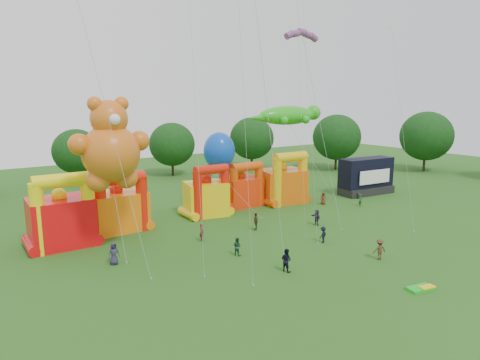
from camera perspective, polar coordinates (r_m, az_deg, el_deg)
ground at (r=32.58m, az=22.57°, el=-15.43°), size 160.00×160.00×0.00m
tree_ring at (r=29.78m, az=21.21°, el=-4.92°), size 123.02×125.12×12.07m
bouncy_castle_0 at (r=44.16m, az=-22.68°, el=-4.72°), size 5.74×4.61×7.26m
bouncy_castle_1 at (r=47.35m, az=-15.94°, el=-3.61°), size 5.87×4.80×6.52m
bouncy_castle_2 at (r=51.47m, az=-4.43°, el=-2.13°), size 5.48×4.73×6.31m
bouncy_castle_3 at (r=55.87m, az=0.22°, el=-1.21°), size 5.06×4.09×5.93m
bouncy_castle_4 at (r=57.92m, az=5.81°, el=-0.43°), size 6.55×5.69×7.02m
stage_trailer at (r=65.55m, az=16.47°, el=0.45°), size 8.68×3.90×5.37m
teddy_bear_kite at (r=38.64m, az=-16.83°, el=3.92°), size 7.03×5.10×14.21m
gecko_kite at (r=59.68m, az=8.72°, el=4.21°), size 12.84×10.08×13.02m
octopus_kite at (r=53.40m, az=-1.78°, el=1.44°), size 3.98×9.13×9.86m
parafoil_kites at (r=36.76m, az=-8.35°, el=9.26°), size 27.57×11.53×28.47m
diamond_kites at (r=40.44m, az=6.62°, el=14.13°), size 26.53×12.95×43.05m
folded_kite_bundle at (r=35.25m, az=23.00°, el=-13.16°), size 2.15×1.38×0.31m
spectator_0 at (r=38.37m, az=-16.49°, el=-9.37°), size 1.02×0.71×1.98m
spectator_1 at (r=42.84m, az=-5.13°, el=-6.93°), size 0.55×0.73×1.81m
spectator_2 at (r=38.94m, az=-0.41°, el=-8.84°), size 0.92×1.00×1.67m
spectator_3 at (r=42.97m, az=11.00°, el=-7.16°), size 1.17×0.86×1.62m
spectator_4 at (r=46.10m, az=2.12°, el=-5.51°), size 1.11×1.16×1.93m
spectator_5 at (r=48.57m, az=10.17°, el=-4.93°), size 0.78×1.68×1.75m
spectator_6 at (r=57.92m, az=11.03°, el=-2.41°), size 0.98×0.93×1.68m
spectator_7 at (r=58.04m, az=15.76°, el=-2.62°), size 0.70×0.58×1.64m
spectator_8 at (r=35.71m, az=6.18°, el=-10.56°), size 0.93×1.08×1.93m
spectator_9 at (r=39.89m, az=18.11°, el=-8.77°), size 1.35×1.01×1.86m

